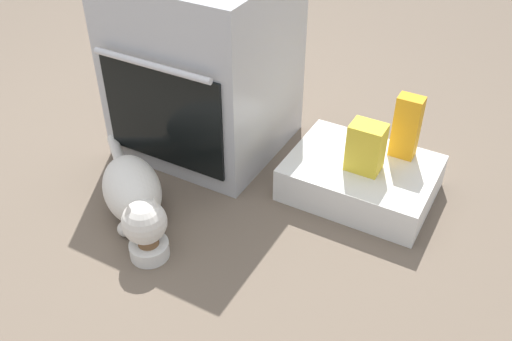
{
  "coord_description": "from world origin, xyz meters",
  "views": [
    {
      "loc": [
        1.14,
        -1.17,
        1.35
      ],
      "look_at": [
        0.44,
        0.1,
        0.25
      ],
      "focal_mm": 39.89,
      "sensor_mm": 36.0,
      "label": 1
    }
  ],
  "objects_px": {
    "pantry_cabinet": "(361,178)",
    "juice_carton": "(407,127)",
    "oven": "(205,63)",
    "cat": "(134,195)",
    "snack_bag": "(366,147)",
    "food_bowl": "(149,248)"
  },
  "relations": [
    {
      "from": "pantry_cabinet",
      "to": "juice_carton",
      "type": "relative_size",
      "value": 2.17
    },
    {
      "from": "oven",
      "to": "pantry_cabinet",
      "type": "relative_size",
      "value": 1.38
    },
    {
      "from": "oven",
      "to": "cat",
      "type": "height_order",
      "value": "oven"
    },
    {
      "from": "oven",
      "to": "snack_bag",
      "type": "relative_size",
      "value": 3.97
    },
    {
      "from": "cat",
      "to": "oven",
      "type": "bearing_deg",
      "value": 134.83
    },
    {
      "from": "oven",
      "to": "pantry_cabinet",
      "type": "bearing_deg",
      "value": -1.65
    },
    {
      "from": "cat",
      "to": "juice_carton",
      "type": "xyz_separation_m",
      "value": [
        0.73,
        0.65,
        0.14
      ]
    },
    {
      "from": "juice_carton",
      "to": "snack_bag",
      "type": "bearing_deg",
      "value": -122.23
    },
    {
      "from": "cat",
      "to": "snack_bag",
      "type": "height_order",
      "value": "snack_bag"
    },
    {
      "from": "food_bowl",
      "to": "cat",
      "type": "relative_size",
      "value": 0.23
    },
    {
      "from": "food_bowl",
      "to": "snack_bag",
      "type": "bearing_deg",
      "value": 51.26
    },
    {
      "from": "oven",
      "to": "cat",
      "type": "distance_m",
      "value": 0.6
    },
    {
      "from": "juice_carton",
      "to": "oven",
      "type": "bearing_deg",
      "value": -172.63
    },
    {
      "from": "cat",
      "to": "pantry_cabinet",
      "type": "bearing_deg",
      "value": 79.28
    },
    {
      "from": "food_bowl",
      "to": "cat",
      "type": "distance_m",
      "value": 0.2
    },
    {
      "from": "snack_bag",
      "to": "pantry_cabinet",
      "type": "bearing_deg",
      "value": 111.63
    },
    {
      "from": "cat",
      "to": "juice_carton",
      "type": "bearing_deg",
      "value": 80.74
    },
    {
      "from": "cat",
      "to": "juice_carton",
      "type": "height_order",
      "value": "juice_carton"
    },
    {
      "from": "food_bowl",
      "to": "juice_carton",
      "type": "bearing_deg",
      "value": 52.44
    },
    {
      "from": "food_bowl",
      "to": "juice_carton",
      "type": "xyz_separation_m",
      "value": [
        0.59,
        0.76,
        0.22
      ]
    },
    {
      "from": "food_bowl",
      "to": "snack_bag",
      "type": "xyz_separation_m",
      "value": [
        0.49,
        0.61,
        0.19
      ]
    },
    {
      "from": "pantry_cabinet",
      "to": "cat",
      "type": "height_order",
      "value": "cat"
    }
  ]
}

